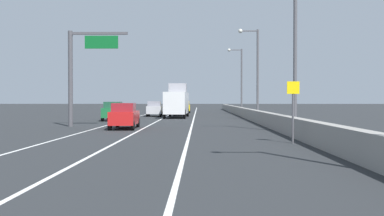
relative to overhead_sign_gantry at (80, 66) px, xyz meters
The scene contains 17 objects.
ground_plane 31.94m from the overhead_sign_gantry, 76.72° to the left, with size 320.00×320.00×0.00m, color #26282B.
lane_stripe_left 22.32m from the overhead_sign_gantry, 85.38° to the left, with size 0.16×130.00×0.00m, color silver.
lane_stripe_center 22.86m from the overhead_sign_gantry, 76.41° to the left, with size 0.16×130.00×0.00m, color silver.
lane_stripe_right 23.91m from the overhead_sign_gantry, 68.06° to the left, with size 0.16×130.00×0.00m, color silver.
jersey_barrier_right 16.78m from the overhead_sign_gantry, 24.52° to the left, with size 0.60×120.00×1.10m, color gray.
overhead_sign_gantry is the anchor object (origin of this frame).
speed_advisory_sign 19.77m from the overhead_sign_gantry, 44.73° to the right, with size 0.60×0.11×3.00m.
lamp_post_right_second 16.55m from the overhead_sign_gantry, 23.13° to the right, with size 2.14×0.44×9.43m.
lamp_post_right_third 19.32m from the overhead_sign_gantry, 38.32° to the left, with size 2.14×0.44×9.43m.
lamp_post_right_fourth 34.02m from the overhead_sign_gantry, 63.50° to the left, with size 2.14×0.44×9.43m.
car_blue_0 44.81m from the overhead_sign_gantry, 81.22° to the left, with size 1.83×4.07×2.08m.
car_green_1 11.00m from the overhead_sign_gantry, 85.82° to the left, with size 2.04×4.48×1.90m.
car_red_2 6.09m from the overhead_sign_gantry, 34.30° to the right, with size 1.95×4.75×1.87m.
car_gray_3 27.43m from the overhead_sign_gantry, 75.15° to the left, with size 1.92×4.54×1.93m.
car_yellow_4 38.46m from the overhead_sign_gantry, 79.46° to the left, with size 1.95×4.59×1.89m.
car_silver_5 22.96m from the overhead_sign_gantry, 80.55° to the left, with size 2.00×4.35×1.91m.
box_truck 19.64m from the overhead_sign_gantry, 69.70° to the left, with size 2.69×8.23×4.06m.
Camera 1 is at (2.08, -3.07, 2.13)m, focal length 43.56 mm.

